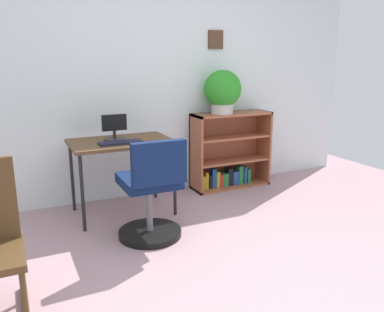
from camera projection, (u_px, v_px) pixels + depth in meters
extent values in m
plane|color=#AB878E|center=(255.00, 294.00, 2.48)|extent=(6.24, 6.24, 0.00)
cube|color=silver|center=(141.00, 82.00, 4.07)|extent=(5.20, 0.10, 2.39)
cube|color=#4B3321|center=(216.00, 40.00, 4.26)|extent=(0.18, 0.02, 0.20)
cube|color=brown|center=(121.00, 142.00, 3.62)|extent=(0.92, 0.61, 0.03)
cylinder|color=black|center=(82.00, 194.00, 3.29)|extent=(0.03, 0.03, 0.67)
cylinder|color=black|center=(175.00, 181.00, 3.64)|extent=(0.03, 0.03, 0.67)
cylinder|color=black|center=(72.00, 177.00, 3.76)|extent=(0.03, 0.03, 0.67)
cylinder|color=black|center=(155.00, 167.00, 4.11)|extent=(0.03, 0.03, 0.67)
cylinder|color=#262628|center=(115.00, 139.00, 3.64)|extent=(0.19, 0.19, 0.01)
cylinder|color=#262628|center=(115.00, 135.00, 3.63)|extent=(0.03, 0.03, 0.08)
cube|color=black|center=(114.00, 123.00, 3.59)|extent=(0.23, 0.02, 0.15)
cube|color=#1B1B2F|center=(121.00, 143.00, 3.48)|extent=(0.38, 0.14, 0.02)
cylinder|color=black|center=(150.00, 233.00, 3.28)|extent=(0.52, 0.52, 0.05)
cylinder|color=slate|center=(149.00, 208.00, 3.22)|extent=(0.05, 0.05, 0.39)
cube|color=#0F1F47|center=(149.00, 180.00, 3.17)|extent=(0.44, 0.44, 0.08)
cube|color=#0F1F47|center=(159.00, 163.00, 2.90)|extent=(0.42, 0.07, 0.33)
cylinder|color=#4D341B|center=(25.00, 299.00, 2.06)|extent=(0.03, 0.03, 0.34)
cylinder|color=#4D341B|center=(22.00, 270.00, 2.34)|extent=(0.03, 0.03, 0.34)
cube|color=#995437|center=(196.00, 154.00, 4.27)|extent=(0.02, 0.30, 0.85)
cube|color=#995437|center=(263.00, 147.00, 4.64)|extent=(0.02, 0.30, 0.85)
cube|color=#995437|center=(232.00, 114.00, 4.36)|extent=(0.90, 0.30, 0.02)
cube|color=#995437|center=(230.00, 185.00, 4.56)|extent=(0.90, 0.30, 0.02)
cube|color=#995437|center=(225.00, 148.00, 4.58)|extent=(0.90, 0.02, 0.85)
cube|color=#995437|center=(231.00, 160.00, 4.48)|extent=(0.85, 0.28, 0.02)
cube|color=#995437|center=(231.00, 137.00, 4.42)|extent=(0.85, 0.28, 0.02)
cube|color=#B79323|center=(201.00, 182.00, 4.36)|extent=(0.06, 0.13, 0.15)
cube|color=#B79323|center=(205.00, 180.00, 4.38)|extent=(0.03, 0.10, 0.19)
cube|color=black|center=(209.00, 181.00, 4.41)|extent=(0.04, 0.11, 0.15)
cube|color=#1E478C|center=(213.00, 178.00, 4.42)|extent=(0.05, 0.09, 0.22)
cube|color=#B79323|center=(217.00, 179.00, 4.45)|extent=(0.04, 0.10, 0.18)
cube|color=#B22D28|center=(220.00, 180.00, 4.47)|extent=(0.03, 0.12, 0.15)
cube|color=#237238|center=(224.00, 179.00, 4.49)|extent=(0.07, 0.11, 0.15)
cube|color=black|center=(229.00, 176.00, 4.51)|extent=(0.06, 0.11, 0.20)
cube|color=#1E478C|center=(234.00, 177.00, 4.54)|extent=(0.07, 0.10, 0.15)
cube|color=#237238|center=(239.00, 174.00, 4.57)|extent=(0.06, 0.09, 0.21)
cube|color=#1E478C|center=(243.00, 174.00, 4.59)|extent=(0.03, 0.11, 0.20)
cube|color=#237238|center=(247.00, 175.00, 4.61)|extent=(0.04, 0.12, 0.16)
cylinder|color=#B7B2A8|center=(222.00, 109.00, 4.27)|extent=(0.24, 0.24, 0.11)
sphere|color=#298C24|center=(223.00, 89.00, 4.21)|extent=(0.40, 0.40, 0.40)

